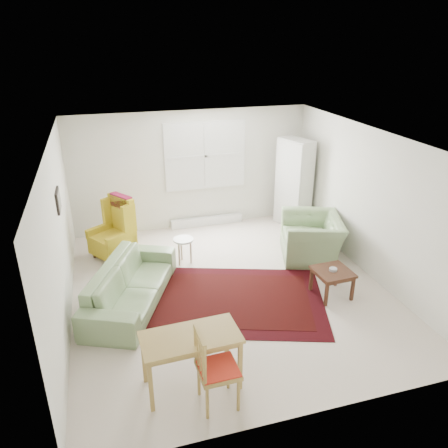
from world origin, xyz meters
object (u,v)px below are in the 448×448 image
object	(u,v)px
coffee_table	(332,283)
stool	(184,251)
cabinet	(294,184)
desk_chair	(218,368)
sofa	(130,277)
wingback_chair	(110,229)
armchair	(312,233)
desk	(191,361)

from	to	relation	value
coffee_table	stool	world-z (taller)	stool
cabinet	desk_chair	world-z (taller)	cabinet
sofa	wingback_chair	xyz separation A→B (m)	(-0.21, 1.65, 0.13)
desk_chair	armchair	bearing A→B (deg)	-43.05
stool	cabinet	bearing A→B (deg)	21.95
desk	desk_chair	bearing A→B (deg)	-57.08
wingback_chair	desk	world-z (taller)	wingback_chair
desk	desk_chair	distance (m)	0.45
stool	desk_chair	bearing A→B (deg)	-94.89
wingback_chair	stool	world-z (taller)	wingback_chair
wingback_chair	desk_chair	bearing A→B (deg)	-20.53
coffee_table	cabinet	world-z (taller)	cabinet
cabinet	armchair	bearing A→B (deg)	-119.85
stool	desk	distance (m)	3.08
desk	wingback_chair	bearing A→B (deg)	101.30
cabinet	coffee_table	bearing A→B (deg)	-120.86
desk	coffee_table	bearing A→B (deg)	26.68
cabinet	desk_chair	size ratio (longest dim) A/B	1.88
desk_chair	stool	bearing A→B (deg)	-6.31
sofa	stool	xyz separation A→B (m)	(1.04, 1.05, -0.20)
armchair	desk	world-z (taller)	armchair
sofa	wingback_chair	world-z (taller)	wingback_chair
stool	wingback_chair	bearing A→B (deg)	154.04
coffee_table	desk	distance (m)	2.89
wingback_chair	desk_chair	size ratio (longest dim) A/B	1.15
sofa	armchair	distance (m)	3.46
wingback_chair	desk	size ratio (longest dim) A/B	1.02
sofa	stool	bearing A→B (deg)	-20.67
sofa	armchair	world-z (taller)	armchair
stool	sofa	bearing A→B (deg)	-134.83
desk_chair	coffee_table	bearing A→B (deg)	-56.34
stool	desk	size ratio (longest dim) A/B	0.43
coffee_table	stool	xyz separation A→B (m)	(-2.06, 1.74, 0.02)
sofa	coffee_table	bearing A→B (deg)	-78.44
wingback_chair	cabinet	world-z (taller)	cabinet
cabinet	desk	distance (m)	5.21
armchair	sofa	bearing A→B (deg)	-61.56
armchair	wingback_chair	size ratio (longest dim) A/B	1.03
armchair	desk	size ratio (longest dim) A/B	1.05
sofa	stool	size ratio (longest dim) A/B	4.54
wingback_chair	desk	xyz separation A→B (m)	(0.73, -3.64, -0.22)
wingback_chair	coffee_table	bearing A→B (deg)	20.63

